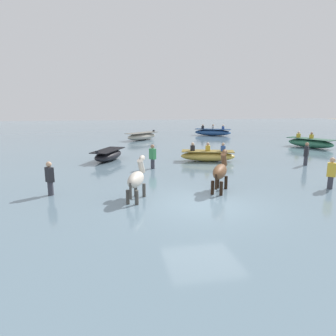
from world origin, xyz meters
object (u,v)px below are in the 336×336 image
(horse_trailing_bay, at_px, (220,172))
(person_onlooker_right, at_px, (50,182))
(horse_lead_pinto, at_px, (137,180))
(boat_near_port, at_px, (108,155))
(boat_mid_channel, at_px, (142,136))
(boat_distant_west, at_px, (213,132))
(person_wading_mid, at_px, (331,177))
(boat_distant_east, at_px, (310,143))
(person_spectator_far, at_px, (306,156))
(boat_far_offshore, at_px, (208,156))
(person_wading_close, at_px, (153,159))

(horse_trailing_bay, distance_m, person_onlooker_right, 6.25)
(horse_lead_pinto, bearing_deg, horse_trailing_bay, 8.63)
(boat_near_port, bearing_deg, boat_mid_channel, 73.12)
(boat_distant_west, bearing_deg, person_wading_mid, -96.31)
(horse_trailing_bay, distance_m, boat_distant_east, 14.85)
(person_wading_mid, bearing_deg, person_spectator_far, 65.93)
(horse_trailing_bay, xyz_separation_m, boat_near_port, (-4.14, 7.43, -0.42))
(horse_trailing_bay, xyz_separation_m, boat_far_offshore, (1.49, 6.10, -0.41))
(boat_near_port, relative_size, person_onlooker_right, 1.84)
(boat_near_port, relative_size, boat_distant_east, 0.83)
(person_wading_close, bearing_deg, boat_near_port, 128.22)
(boat_distant_east, relative_size, person_onlooker_right, 2.22)
(boat_near_port, distance_m, person_wading_close, 3.60)
(boat_distant_east, distance_m, person_onlooker_right, 19.54)
(boat_near_port, bearing_deg, person_wading_mid, -43.06)
(boat_mid_channel, relative_size, boat_distant_east, 0.92)
(boat_mid_channel, bearing_deg, horse_trailing_bay, -86.31)
(boat_distant_east, bearing_deg, person_onlooker_right, -151.20)
(horse_trailing_bay, distance_m, person_wading_close, 5.00)
(boat_near_port, height_order, person_onlooker_right, person_onlooker_right)
(horse_lead_pinto, xyz_separation_m, boat_far_offshore, (4.69, 6.58, -0.38))
(horse_trailing_bay, height_order, boat_distant_west, horse_trailing_bay)
(horse_lead_pinto, xyz_separation_m, horse_trailing_bay, (3.19, 0.48, 0.04))
(horse_lead_pinto, relative_size, boat_distant_east, 0.51)
(horse_lead_pinto, height_order, boat_distant_west, horse_lead_pinto)
(boat_near_port, bearing_deg, horse_trailing_bay, -60.86)
(person_spectator_far, height_order, person_onlooker_right, same)
(horse_lead_pinto, height_order, boat_far_offshore, horse_lead_pinto)
(boat_mid_channel, height_order, person_spectator_far, person_spectator_far)
(boat_far_offshore, bearing_deg, person_wading_close, -156.45)
(boat_mid_channel, xyz_separation_m, boat_distant_east, (12.03, -7.32, 0.01))
(boat_distant_west, relative_size, person_wading_close, 2.38)
(boat_distant_west, relative_size, person_spectator_far, 2.38)
(boat_mid_channel, distance_m, person_wading_close, 12.81)
(boat_distant_east, bearing_deg, boat_far_offshore, -157.13)
(horse_trailing_bay, bearing_deg, boat_distant_west, 71.80)
(horse_lead_pinto, distance_m, person_wading_mid, 7.54)
(boat_far_offshore, bearing_deg, person_spectator_far, -24.01)
(person_spectator_far, height_order, person_wading_close, same)
(horse_trailing_bay, relative_size, person_onlooker_right, 1.16)
(person_spectator_far, distance_m, person_wading_close, 8.27)
(boat_far_offshore, xyz_separation_m, boat_distant_west, (5.13, 14.05, 0.03))
(boat_mid_channel, height_order, person_wading_close, person_wading_close)
(boat_mid_channel, bearing_deg, person_spectator_far, -61.02)
(horse_lead_pinto, bearing_deg, boat_far_offshore, 54.55)
(boat_near_port, xyz_separation_m, person_wading_mid, (8.49, -7.93, 0.17))
(boat_near_port, xyz_separation_m, boat_far_offshore, (5.64, -1.34, 0.00))
(horse_trailing_bay, bearing_deg, horse_lead_pinto, -171.37)
(person_wading_mid, bearing_deg, horse_trailing_bay, 173.48)
(person_wading_close, bearing_deg, person_spectator_far, -4.60)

